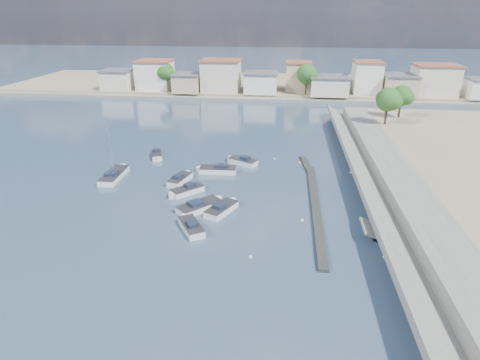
# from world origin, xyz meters

# --- Properties ---
(ground) EXTENTS (400.00, 400.00, 0.00)m
(ground) POSITION_xyz_m (0.00, 40.00, 0.00)
(ground) COLOR #2F475F
(ground) RESTS_ON ground
(seawall_walkway) EXTENTS (5.00, 90.00, 1.80)m
(seawall_walkway) POSITION_xyz_m (18.50, 13.00, 0.90)
(seawall_walkway) COLOR slate
(seawall_walkway) RESTS_ON ground
(breakwater) EXTENTS (2.00, 31.02, 0.35)m
(breakwater) POSITION_xyz_m (6.90, 12.69, 0.17)
(breakwater) COLOR black
(breakwater) RESTS_ON ground
(far_shore_land) EXTENTS (160.00, 40.00, 1.40)m
(far_shore_land) POSITION_xyz_m (0.00, 92.00, 0.70)
(far_shore_land) COLOR gray
(far_shore_land) RESTS_ON ground
(far_shore_quay) EXTENTS (160.00, 2.50, 0.80)m
(far_shore_quay) POSITION_xyz_m (0.00, 71.00, 0.40)
(far_shore_quay) COLOR slate
(far_shore_quay) RESTS_ON ground
(far_town) EXTENTS (113.01, 12.80, 8.35)m
(far_town) POSITION_xyz_m (10.71, 76.92, 4.93)
(far_town) COLOR beige
(far_town) RESTS_ON far_shore_land
(shore_trees) EXTENTS (74.56, 38.32, 7.92)m
(shore_trees) POSITION_xyz_m (8.34, 68.11, 6.22)
(shore_trees) COLOR #38281E
(shore_trees) RESTS_ON ground
(motorboat_a) EXTENTS (3.73, 4.67, 1.48)m
(motorboat_a) POSITION_xyz_m (-6.74, 3.32, 0.38)
(motorboat_a) COLOR white
(motorboat_a) RESTS_ON ground
(motorboat_b) EXTENTS (3.71, 5.09, 1.48)m
(motorboat_b) POSITION_xyz_m (-3.92, 7.87, 0.38)
(motorboat_b) COLOR white
(motorboat_b) RESTS_ON ground
(motorboat_c) EXTENTS (5.94, 2.21, 1.48)m
(motorboat_c) POSITION_xyz_m (-6.81, 20.06, 0.38)
(motorboat_c) COLOR white
(motorboat_c) RESTS_ON ground
(motorboat_d) EXTENTS (4.30, 4.35, 1.48)m
(motorboat_d) POSITION_xyz_m (-9.47, 12.19, 0.38)
(motorboat_d) COLOR white
(motorboat_d) RESTS_ON ground
(motorboat_e) EXTENTS (2.83, 5.02, 1.48)m
(motorboat_e) POSITION_xyz_m (-11.09, 16.10, 0.38)
(motorboat_e) COLOR white
(motorboat_e) RESTS_ON ground
(motorboat_f) EXTENTS (4.96, 3.73, 1.48)m
(motorboat_f) POSITION_xyz_m (-3.51, 24.12, 0.38)
(motorboat_f) COLOR white
(motorboat_f) RESTS_ON ground
(motorboat_g) EXTENTS (2.75, 4.37, 1.48)m
(motorboat_g) POSITION_xyz_m (-17.37, 25.23, 0.38)
(motorboat_g) COLOR white
(motorboat_g) RESTS_ON ground
(motorboat_h) EXTENTS (5.31, 5.43, 1.48)m
(motorboat_h) POSITION_xyz_m (-6.55, 8.22, 0.38)
(motorboat_h) COLOR white
(motorboat_h) RESTS_ON ground
(sailboat) EXTENTS (2.30, 7.24, 9.00)m
(sailboat) POSITION_xyz_m (-20.75, 16.58, 0.41)
(sailboat) COLOR white
(sailboat) RESTS_ON ground
(mooring_buoys) EXTENTS (13.17, 28.43, 0.35)m
(mooring_buoys) POSITION_xyz_m (6.39, 13.29, 0.05)
(mooring_buoys) COLOR white
(mooring_buoys) RESTS_ON ground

